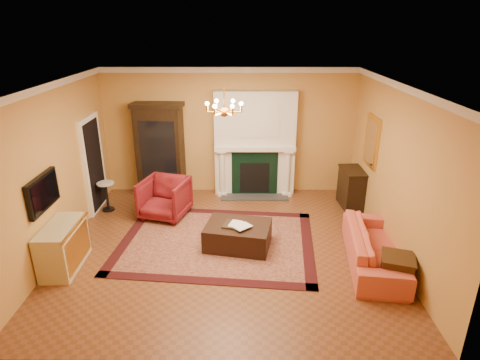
{
  "coord_description": "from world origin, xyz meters",
  "views": [
    {
      "loc": [
        0.29,
        -6.57,
        3.92
      ],
      "look_at": [
        0.26,
        0.3,
        1.22
      ],
      "focal_mm": 30.0,
      "sensor_mm": 36.0,
      "label": 1
    }
  ],
  "objects_px": {
    "china_cabinet": "(160,152)",
    "console_table": "(352,189)",
    "pedestal_table": "(107,194)",
    "end_table": "(396,273)",
    "commode": "(63,247)",
    "coral_sofa": "(375,242)",
    "wingback_armchair": "(165,196)",
    "leather_ottoman": "(238,235)"
  },
  "relations": [
    {
      "from": "china_cabinet",
      "to": "console_table",
      "type": "xyz_separation_m",
      "value": [
        4.42,
        -0.69,
        -0.64
      ]
    },
    {
      "from": "pedestal_table",
      "to": "end_table",
      "type": "xyz_separation_m",
      "value": [
        5.42,
        -2.79,
        -0.12
      ]
    },
    {
      "from": "commode",
      "to": "coral_sofa",
      "type": "bearing_deg",
      "value": 0.78
    },
    {
      "from": "wingback_armchair",
      "to": "end_table",
      "type": "xyz_separation_m",
      "value": [
        4.08,
        -2.49,
        -0.2
      ]
    },
    {
      "from": "pedestal_table",
      "to": "coral_sofa",
      "type": "relative_size",
      "value": 0.31
    },
    {
      "from": "coral_sofa",
      "to": "console_table",
      "type": "distance_m",
      "value": 2.36
    },
    {
      "from": "leather_ottoman",
      "to": "wingback_armchair",
      "type": "bearing_deg",
      "value": 152.91
    },
    {
      "from": "china_cabinet",
      "to": "end_table",
      "type": "distance_m",
      "value": 5.79
    },
    {
      "from": "console_table",
      "to": "leather_ottoman",
      "type": "height_order",
      "value": "console_table"
    },
    {
      "from": "china_cabinet",
      "to": "wingback_armchair",
      "type": "height_order",
      "value": "china_cabinet"
    },
    {
      "from": "end_table",
      "to": "console_table",
      "type": "xyz_separation_m",
      "value": [
        0.06,
        3.04,
        0.16
      ]
    },
    {
      "from": "wingback_armchair",
      "to": "end_table",
      "type": "bearing_deg",
      "value": -15.79
    },
    {
      "from": "leather_ottoman",
      "to": "console_table",
      "type": "bearing_deg",
      "value": 46.3
    },
    {
      "from": "wingback_armchair",
      "to": "commode",
      "type": "xyz_separation_m",
      "value": [
        -1.37,
        -1.95,
        -0.07
      ]
    },
    {
      "from": "end_table",
      "to": "console_table",
      "type": "distance_m",
      "value": 3.05
    },
    {
      "from": "end_table",
      "to": "pedestal_table",
      "type": "bearing_deg",
      "value": 152.77
    },
    {
      "from": "coral_sofa",
      "to": "console_table",
      "type": "height_order",
      "value": "console_table"
    },
    {
      "from": "china_cabinet",
      "to": "end_table",
      "type": "xyz_separation_m",
      "value": [
        4.36,
        -3.73,
        -0.8
      ]
    },
    {
      "from": "wingback_armchair",
      "to": "pedestal_table",
      "type": "relative_size",
      "value": 1.42
    },
    {
      "from": "pedestal_table",
      "to": "console_table",
      "type": "relative_size",
      "value": 0.78
    },
    {
      "from": "wingback_armchair",
      "to": "console_table",
      "type": "distance_m",
      "value": 4.18
    },
    {
      "from": "pedestal_table",
      "to": "china_cabinet",
      "type": "bearing_deg",
      "value": 41.6
    },
    {
      "from": "china_cabinet",
      "to": "commode",
      "type": "xyz_separation_m",
      "value": [
        -1.09,
        -3.19,
        -0.67
      ]
    },
    {
      "from": "commode",
      "to": "console_table",
      "type": "height_order",
      "value": "console_table"
    },
    {
      "from": "console_table",
      "to": "china_cabinet",
      "type": "bearing_deg",
      "value": 167.52
    },
    {
      "from": "china_cabinet",
      "to": "end_table",
      "type": "relative_size",
      "value": 4.0
    },
    {
      "from": "pedestal_table",
      "to": "leather_ottoman",
      "type": "relative_size",
      "value": 0.57
    },
    {
      "from": "end_table",
      "to": "leather_ottoman",
      "type": "height_order",
      "value": "end_table"
    },
    {
      "from": "china_cabinet",
      "to": "pedestal_table",
      "type": "bearing_deg",
      "value": -132.43
    },
    {
      "from": "wingback_armchair",
      "to": "pedestal_table",
      "type": "distance_m",
      "value": 1.38
    },
    {
      "from": "wingback_armchair",
      "to": "leather_ottoman",
      "type": "distance_m",
      "value": 2.03
    },
    {
      "from": "wingback_armchair",
      "to": "console_table",
      "type": "bearing_deg",
      "value": 23.22
    },
    {
      "from": "console_table",
      "to": "leather_ottoman",
      "type": "bearing_deg",
      "value": -148.53
    },
    {
      "from": "end_table",
      "to": "leather_ottoman",
      "type": "xyz_separation_m",
      "value": [
        -2.5,
        1.25,
        -0.03
      ]
    },
    {
      "from": "china_cabinet",
      "to": "console_table",
      "type": "distance_m",
      "value": 4.52
    },
    {
      "from": "end_table",
      "to": "console_table",
      "type": "bearing_deg",
      "value": 88.87
    },
    {
      "from": "wingback_armchair",
      "to": "pedestal_table",
      "type": "height_order",
      "value": "wingback_armchair"
    },
    {
      "from": "commode",
      "to": "end_table",
      "type": "distance_m",
      "value": 5.48
    },
    {
      "from": "commode",
      "to": "console_table",
      "type": "bearing_deg",
      "value": 23.63
    },
    {
      "from": "commode",
      "to": "leather_ottoman",
      "type": "height_order",
      "value": "commode"
    },
    {
      "from": "wingback_armchair",
      "to": "leather_ottoman",
      "type": "bearing_deg",
      "value": -22.62
    },
    {
      "from": "commode",
      "to": "coral_sofa",
      "type": "distance_m",
      "value": 5.31
    }
  ]
}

